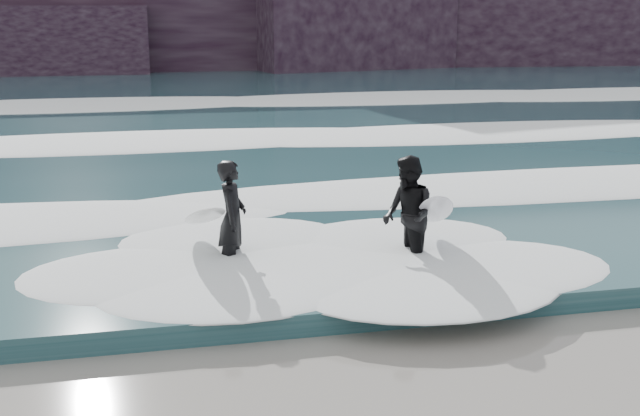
{
  "coord_description": "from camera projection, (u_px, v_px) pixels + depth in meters",
  "views": [
    {
      "loc": [
        -3.62,
        -5.69,
        3.81
      ],
      "look_at": [
        -1.15,
        5.33,
        1.0
      ],
      "focal_mm": 45.0,
      "sensor_mm": 36.0,
      "label": 1
    }
  ],
  "objects": [
    {
      "name": "surfer_right",
      "position": [
        410.0,
        216.0,
        11.67
      ],
      "size": [
        1.28,
        1.82,
        1.76
      ],
      "color": "black",
      "rests_on": "ground"
    },
    {
      "name": "foam_near",
      "position": [
        337.0,
        190.0,
        15.5
      ],
      "size": [
        60.0,
        3.2,
        0.2
      ],
      "primitive_type": "ellipsoid",
      "color": "white",
      "rests_on": "sea"
    },
    {
      "name": "foam_mid",
      "position": [
        276.0,
        135.0,
        22.12
      ],
      "size": [
        60.0,
        4.0,
        0.24
      ],
      "primitive_type": "ellipsoid",
      "color": "white",
      "rests_on": "sea"
    },
    {
      "name": "sea",
      "position": [
        226.0,
        97.0,
        34.5
      ],
      "size": [
        90.0,
        52.0,
        0.3
      ],
      "primitive_type": "cube",
      "color": "#21454A",
      "rests_on": "ground"
    },
    {
      "name": "foam_far",
      "position": [
        237.0,
        99.0,
        30.64
      ],
      "size": [
        60.0,
        4.8,
        0.3
      ],
      "primitive_type": "ellipsoid",
      "color": "white",
      "rests_on": "sea"
    },
    {
      "name": "surfer_left",
      "position": [
        227.0,
        218.0,
        11.66
      ],
      "size": [
        1.01,
        1.93,
        1.7
      ],
      "color": "black",
      "rests_on": "ground"
    }
  ]
}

